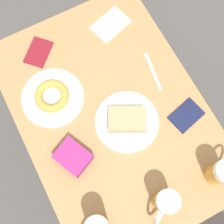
% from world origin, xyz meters
% --- Properties ---
extents(ground_plane, '(8.00, 8.00, 0.00)m').
position_xyz_m(ground_plane, '(0.00, 0.00, 0.00)').
color(ground_plane, '#474442').
extents(table, '(0.71, 1.02, 0.74)m').
position_xyz_m(table, '(0.00, 0.00, 0.67)').
color(table, '#997044').
rests_on(table, ground_plane).
extents(plate_with_cake, '(0.25, 0.25, 0.05)m').
position_xyz_m(plate_with_cake, '(-0.04, 0.06, 0.76)').
color(plate_with_cake, white).
rests_on(plate_with_cake, table).
extents(plate_with_donut, '(0.25, 0.25, 0.04)m').
position_xyz_m(plate_with_donut, '(0.18, -0.17, 0.75)').
color(plate_with_donut, white).
rests_on(plate_with_donut, table).
extents(beer_mug_center, '(0.12, 0.08, 0.15)m').
position_xyz_m(beer_mug_center, '(-0.23, 0.39, 0.81)').
color(beer_mug_center, '#C68C23').
rests_on(beer_mug_center, table).
extents(beer_mug_right, '(0.12, 0.10, 0.15)m').
position_xyz_m(beer_mug_right, '(-0.00, 0.38, 0.81)').
color(beer_mug_right, '#C68C23').
rests_on(beer_mug_right, table).
extents(napkin_folded, '(0.18, 0.14, 0.00)m').
position_xyz_m(napkin_folded, '(-0.18, -0.36, 0.74)').
color(napkin_folded, white).
rests_on(napkin_folded, table).
extents(fork, '(0.04, 0.17, 0.00)m').
position_xyz_m(fork, '(-0.23, -0.08, 0.74)').
color(fork, silver).
rests_on(fork, table).
extents(passport_near_edge, '(0.15, 0.15, 0.01)m').
position_xyz_m(passport_near_edge, '(0.15, -0.38, 0.74)').
color(passport_near_edge, maroon).
rests_on(passport_near_edge, table).
extents(passport_far_edge, '(0.14, 0.12, 0.01)m').
position_xyz_m(passport_far_edge, '(-0.26, 0.14, 0.74)').
color(passport_far_edge, '#141938').
rests_on(passport_far_edge, table).
extents(blue_pouch, '(0.14, 0.15, 0.05)m').
position_xyz_m(blue_pouch, '(0.21, 0.09, 0.76)').
color(blue_pouch, '#8C2366').
rests_on(blue_pouch, table).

